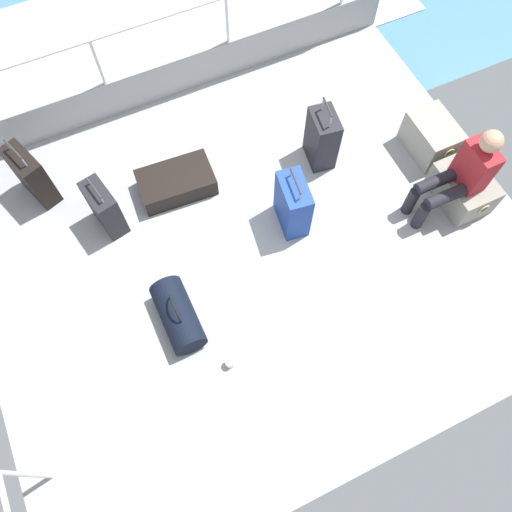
% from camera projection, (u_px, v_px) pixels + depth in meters
% --- Properties ---
extents(ground_plane, '(4.40, 5.20, 0.06)m').
position_uv_depth(ground_plane, '(255.00, 250.00, 4.99)').
color(ground_plane, '#939699').
extents(gunwale_port, '(0.06, 5.20, 0.45)m').
position_uv_depth(gunwale_port, '(171.00, 78.00, 5.57)').
color(gunwale_port, '#939699').
rests_on(gunwale_port, ground_plane).
extents(railing_port, '(0.04, 4.20, 1.02)m').
position_uv_depth(railing_port, '(163.00, 37.00, 5.07)').
color(railing_port, silver).
rests_on(railing_port, ground_plane).
extents(sea_wake, '(12.00, 12.00, 0.01)m').
position_uv_depth(sea_wake, '(138.00, 34.00, 6.62)').
color(sea_wake, teal).
rests_on(sea_wake, ground_plane).
extents(cargo_crate_0, '(0.58, 0.39, 0.39)m').
position_uv_depth(cargo_crate_0, '(431.00, 137.00, 5.27)').
color(cargo_crate_0, gray).
rests_on(cargo_crate_0, ground_plane).
extents(cargo_crate_1, '(0.63, 0.44, 0.35)m').
position_uv_depth(cargo_crate_1, '(463.00, 188.00, 5.04)').
color(cargo_crate_1, gray).
rests_on(cargo_crate_1, ground_plane).
extents(passenger_seated, '(0.34, 0.66, 1.05)m').
position_uv_depth(passenger_seated, '(462.00, 174.00, 4.68)').
color(passenger_seated, maroon).
rests_on(passenger_seated, ground_plane).
extents(suitcase_0, '(0.39, 0.29, 0.79)m').
position_uv_depth(suitcase_0, '(322.00, 139.00, 5.12)').
color(suitcase_0, black).
rests_on(suitcase_0, ground_plane).
extents(suitcase_1, '(0.49, 0.77, 0.23)m').
position_uv_depth(suitcase_1, '(176.00, 182.00, 5.14)').
color(suitcase_1, black).
rests_on(suitcase_1, ground_plane).
extents(suitcase_2, '(0.43, 0.28, 0.65)m').
position_uv_depth(suitcase_2, '(105.00, 208.00, 4.83)').
color(suitcase_2, black).
rests_on(suitcase_2, ground_plane).
extents(suitcase_3, '(0.48, 0.34, 0.74)m').
position_uv_depth(suitcase_3, '(32.00, 175.00, 4.95)').
color(suitcase_3, black).
rests_on(suitcase_3, ground_plane).
extents(suitcase_4, '(0.45, 0.29, 0.72)m').
position_uv_depth(suitcase_4, '(293.00, 205.00, 4.81)').
color(suitcase_4, navy).
rests_on(suitcase_4, ground_plane).
extents(duffel_bag, '(0.65, 0.31, 0.44)m').
position_uv_depth(duffel_bag, '(178.00, 315.00, 4.51)').
color(duffel_bag, black).
rests_on(duffel_bag, ground_plane).
extents(paper_cup, '(0.08, 0.08, 0.10)m').
position_uv_depth(paper_cup, '(230.00, 363.00, 4.44)').
color(paper_cup, white).
rests_on(paper_cup, ground_plane).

